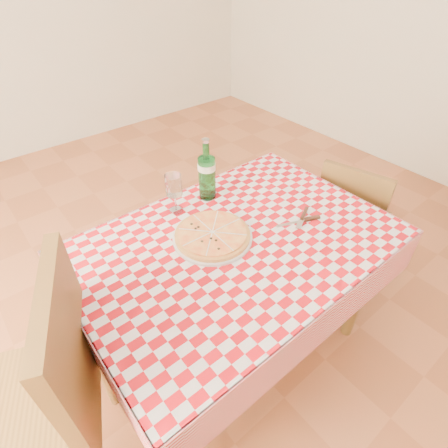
% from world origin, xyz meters
% --- Properties ---
extents(dining_table, '(1.20, 0.80, 0.75)m').
position_xyz_m(dining_table, '(0.00, 0.00, 0.66)').
color(dining_table, brown).
rests_on(dining_table, ground).
extents(tablecloth, '(1.30, 0.90, 0.01)m').
position_xyz_m(tablecloth, '(0.00, 0.00, 0.75)').
color(tablecloth, '#A20A11').
rests_on(tablecloth, dining_table).
extents(chair_near, '(0.45, 0.45, 0.81)m').
position_xyz_m(chair_near, '(0.87, -0.01, 0.46)').
color(chair_near, brown).
rests_on(chair_near, ground).
extents(chair_far, '(0.61, 0.61, 1.03)m').
position_xyz_m(chair_far, '(-0.81, -0.02, 0.59)').
color(chair_far, brown).
rests_on(chair_far, ground).
extents(pizza_plate, '(0.34, 0.34, 0.04)m').
position_xyz_m(pizza_plate, '(-0.07, 0.08, 0.78)').
color(pizza_plate, '#BB833E').
rests_on(pizza_plate, tablecloth).
extents(water_bottle, '(0.09, 0.09, 0.29)m').
position_xyz_m(water_bottle, '(0.10, 0.33, 0.91)').
color(water_bottle, '#1B6C29').
rests_on(water_bottle, tablecloth).
extents(wine_glass, '(0.10, 0.10, 0.18)m').
position_xyz_m(wine_glass, '(-0.08, 0.33, 0.85)').
color(wine_glass, white).
rests_on(wine_glass, tablecloth).
extents(cutlery, '(0.24, 0.21, 0.02)m').
position_xyz_m(cutlery, '(0.30, -0.08, 0.77)').
color(cutlery, silver).
rests_on(cutlery, tablecloth).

